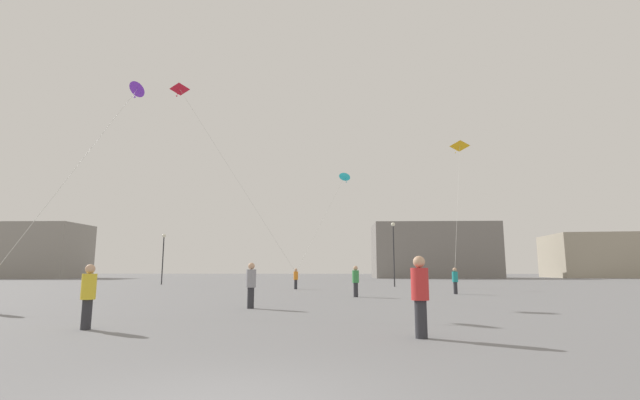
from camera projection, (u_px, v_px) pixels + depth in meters
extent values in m
cylinder|color=#2D2D33|center=(251.00, 298.00, 17.75)|extent=(0.27, 0.27, 0.83)
cylinder|color=gray|center=(251.00, 278.00, 17.87)|extent=(0.40, 0.40, 0.72)
sphere|color=tan|center=(251.00, 266.00, 17.94)|extent=(0.27, 0.27, 0.27)
cylinder|color=#2D2D33|center=(87.00, 315.00, 11.54)|extent=(0.25, 0.25, 0.77)
cylinder|color=yellow|center=(89.00, 287.00, 11.65)|extent=(0.37, 0.37, 0.67)
sphere|color=tan|center=(90.00, 269.00, 11.72)|extent=(0.25, 0.25, 0.25)
cylinder|color=#2D2D33|center=(356.00, 290.00, 25.02)|extent=(0.26, 0.26, 0.80)
cylinder|color=#388C47|center=(356.00, 277.00, 25.14)|extent=(0.38, 0.38, 0.69)
sphere|color=tan|center=(356.00, 268.00, 25.21)|extent=(0.26, 0.26, 0.26)
cylinder|color=#2D2D33|center=(421.00, 319.00, 10.10)|extent=(0.28, 0.28, 0.85)
cylinder|color=red|center=(420.00, 284.00, 10.23)|extent=(0.41, 0.41, 0.74)
sphere|color=tan|center=(419.00, 262.00, 10.30)|extent=(0.28, 0.28, 0.28)
cylinder|color=#2D2D33|center=(296.00, 284.00, 34.74)|extent=(0.24, 0.24, 0.74)
cylinder|color=orange|center=(296.00, 276.00, 34.85)|extent=(0.36, 0.36, 0.65)
sphere|color=tan|center=(296.00, 270.00, 34.92)|extent=(0.24, 0.24, 0.24)
cylinder|color=#2D2D33|center=(455.00, 288.00, 28.01)|extent=(0.25, 0.25, 0.75)
cylinder|color=teal|center=(455.00, 277.00, 28.12)|extent=(0.36, 0.36, 0.66)
sphere|color=tan|center=(455.00, 270.00, 28.19)|extent=(0.25, 0.25, 0.25)
cone|color=purple|center=(138.00, 89.00, 23.38)|extent=(1.10, 0.99, 0.72)
sphere|color=purple|center=(137.00, 92.00, 23.21)|extent=(0.10, 0.10, 0.10)
sphere|color=purple|center=(136.00, 94.00, 23.04)|extent=(0.10, 0.10, 0.10)
sphere|color=purple|center=(135.00, 97.00, 22.87)|extent=(0.10, 0.10, 0.10)
cylinder|color=silver|center=(78.00, 165.00, 19.67)|extent=(1.89, 6.12, 9.73)
pyramid|color=yellow|center=(460.00, 146.00, 43.36)|extent=(1.48, 0.84, 0.69)
sphere|color=yellow|center=(458.00, 148.00, 43.34)|extent=(0.10, 0.10, 0.10)
sphere|color=yellow|center=(457.00, 150.00, 43.35)|extent=(0.10, 0.10, 0.10)
sphere|color=yellow|center=(456.00, 153.00, 43.36)|extent=(0.10, 0.10, 0.10)
cylinder|color=silver|center=(458.00, 196.00, 35.75)|extent=(4.29, 13.76, 12.25)
cone|color=#1EB2C6|center=(345.00, 176.00, 41.75)|extent=(1.22, 0.96, 0.98)
sphere|color=#1EB2C6|center=(345.00, 178.00, 41.59)|extent=(0.10, 0.10, 0.10)
sphere|color=#1EB2C6|center=(346.00, 180.00, 41.42)|extent=(0.10, 0.10, 0.10)
sphere|color=#1EB2C6|center=(346.00, 182.00, 41.26)|extent=(0.10, 0.10, 0.10)
cylinder|color=silver|center=(323.00, 220.00, 38.32)|extent=(3.93, 5.82, 8.98)
pyramid|color=red|center=(180.00, 89.00, 29.40)|extent=(1.03, 0.61, 0.51)
sphere|color=red|center=(179.00, 92.00, 29.20)|extent=(0.10, 0.10, 0.10)
sphere|color=red|center=(178.00, 94.00, 29.03)|extent=(0.10, 0.10, 0.10)
sphere|color=red|center=(177.00, 96.00, 28.86)|extent=(0.10, 0.10, 0.10)
cylinder|color=silver|center=(243.00, 189.00, 32.13)|extent=(6.97, 7.96, 12.13)
cube|color=gray|center=(32.00, 251.00, 78.62)|extent=(17.89, 10.51, 9.59)
cube|color=gray|center=(433.00, 251.00, 81.13)|extent=(21.96, 12.43, 9.79)
cube|color=#A39984|center=(625.00, 256.00, 82.27)|extent=(27.16, 15.78, 8.06)
cylinder|color=#2D2D30|center=(394.00, 256.00, 40.18)|extent=(0.12, 0.12, 5.50)
sphere|color=#EAE5C6|center=(393.00, 224.00, 40.63)|extent=(0.36, 0.36, 0.36)
cylinder|color=#2D2D30|center=(163.00, 261.00, 45.68)|extent=(0.12, 0.12, 4.87)
sphere|color=#EAE5C6|center=(164.00, 236.00, 46.08)|extent=(0.36, 0.36, 0.36)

